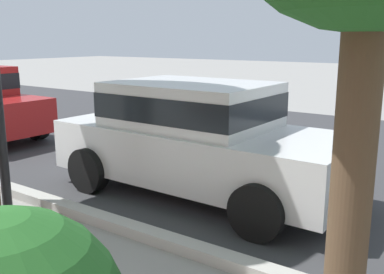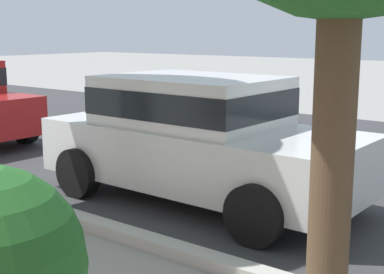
{
  "view_description": "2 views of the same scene",
  "coord_description": "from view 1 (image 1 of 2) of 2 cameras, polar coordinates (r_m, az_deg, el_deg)",
  "views": [
    {
      "loc": [
        2.97,
        -0.47,
        2.13
      ],
      "look_at": [
        -0.48,
        4.44,
        0.8
      ],
      "focal_mm": 41.35,
      "sensor_mm": 36.0,
      "label": 1
    },
    {
      "loc": [
        3.64,
        -0.87,
        2.1
      ],
      "look_at": [
        -0.48,
        4.44,
        0.8
      ],
      "focal_mm": 51.09,
      "sensor_mm": 36.0,
      "label": 2
    }
  ],
  "objects": [
    {
      "name": "street_surface",
      "position": [
        8.76,
        14.23,
        -1.93
      ],
      "size": [
        60.0,
        9.0,
        0.01
      ],
      "primitive_type": "cube",
      "color": "#38383A",
      "rests_on": "ground"
    },
    {
      "name": "parked_car_white",
      "position": [
        6.09,
        0.64,
        0.27
      ],
      "size": [
        4.11,
        1.95,
        1.56
      ],
      "color": "silver",
      "rests_on": "ground"
    },
    {
      "name": "curb_stone",
      "position": [
        4.94,
        -5.85,
        -12.33
      ],
      "size": [
        60.0,
        0.2,
        0.12
      ],
      "primitive_type": "cube",
      "color": "#B2AFA8",
      "rests_on": "ground"
    }
  ]
}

